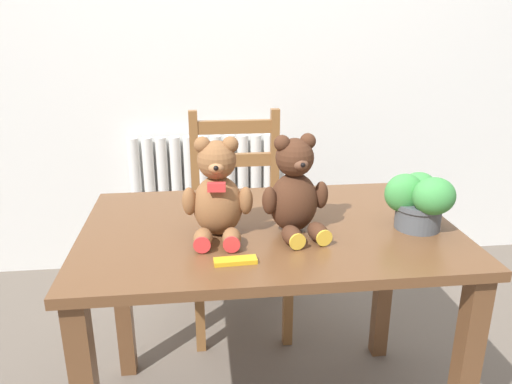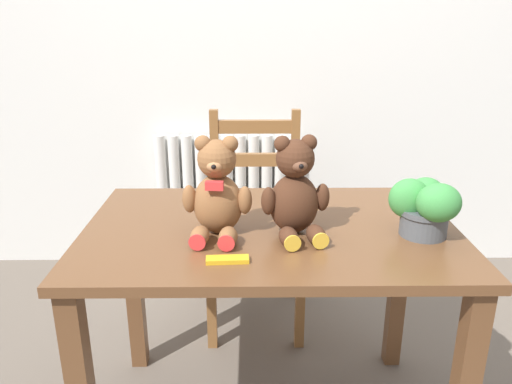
{
  "view_description": "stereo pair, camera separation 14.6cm",
  "coord_description": "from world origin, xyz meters",
  "px_view_note": "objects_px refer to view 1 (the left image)",
  "views": [
    {
      "loc": [
        -0.21,
        -1.04,
        1.36
      ],
      "look_at": [
        -0.05,
        0.33,
        0.88
      ],
      "focal_mm": 35.0,
      "sensor_mm": 36.0,
      "label": 1
    },
    {
      "loc": [
        -0.06,
        -1.05,
        1.36
      ],
      "look_at": [
        -0.05,
        0.33,
        0.88
      ],
      "focal_mm": 35.0,
      "sensor_mm": 36.0,
      "label": 2
    }
  ],
  "objects_px": {
    "teddy_bear_left": "(217,195)",
    "potted_plant": "(421,200)",
    "teddy_bear_right": "(295,191)",
    "wooden_chair_behind": "(238,226)",
    "chocolate_bar": "(235,261)"
  },
  "relations": [
    {
      "from": "teddy_bear_left",
      "to": "potted_plant",
      "type": "distance_m",
      "value": 0.61
    },
    {
      "from": "teddy_bear_right",
      "to": "wooden_chair_behind",
      "type": "bearing_deg",
      "value": -92.36
    },
    {
      "from": "teddy_bear_left",
      "to": "chocolate_bar",
      "type": "bearing_deg",
      "value": 105.48
    },
    {
      "from": "wooden_chair_behind",
      "to": "chocolate_bar",
      "type": "xyz_separation_m",
      "value": [
        -0.08,
        -0.93,
        0.3
      ]
    },
    {
      "from": "wooden_chair_behind",
      "to": "chocolate_bar",
      "type": "relative_size",
      "value": 8.51
    },
    {
      "from": "teddy_bear_right",
      "to": "chocolate_bar",
      "type": "distance_m",
      "value": 0.29
    },
    {
      "from": "wooden_chair_behind",
      "to": "teddy_bear_left",
      "type": "xyz_separation_m",
      "value": [
        -0.12,
        -0.74,
        0.42
      ]
    },
    {
      "from": "wooden_chair_behind",
      "to": "potted_plant",
      "type": "height_order",
      "value": "wooden_chair_behind"
    },
    {
      "from": "wooden_chair_behind",
      "to": "teddy_bear_right",
      "type": "relative_size",
      "value": 3.26
    },
    {
      "from": "wooden_chair_behind",
      "to": "teddy_bear_right",
      "type": "distance_m",
      "value": 0.86
    },
    {
      "from": "potted_plant",
      "to": "chocolate_bar",
      "type": "distance_m",
      "value": 0.6
    },
    {
      "from": "teddy_bear_left",
      "to": "teddy_bear_right",
      "type": "xyz_separation_m",
      "value": [
        0.23,
        0.0,
        0.0
      ]
    },
    {
      "from": "teddy_bear_left",
      "to": "teddy_bear_right",
      "type": "height_order",
      "value": "same"
    },
    {
      "from": "teddy_bear_right",
      "to": "potted_plant",
      "type": "height_order",
      "value": "teddy_bear_right"
    },
    {
      "from": "wooden_chair_behind",
      "to": "potted_plant",
      "type": "distance_m",
      "value": 0.99
    }
  ]
}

